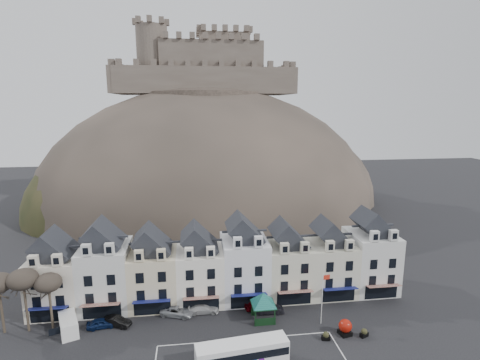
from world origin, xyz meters
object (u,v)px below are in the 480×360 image
object	(u,v)px
bus_shelter	(263,299)
car_black	(116,321)
bus	(242,353)
car_silver	(177,311)
car_white	(203,309)
car_maroon	(258,305)
red_buoy	(345,327)
car_navy	(102,323)
flagpole	(323,295)
car_charcoal	(269,309)
white_van	(68,325)

from	to	relation	value
bus_shelter	car_black	world-z (taller)	bus_shelter
bus	car_silver	size ratio (longest dim) A/B	2.33
bus_shelter	car_white	distance (m)	8.97
bus_shelter	car_maroon	size ratio (longest dim) A/B	1.64
car_black	red_buoy	bearing A→B (deg)	-79.46
car_silver	car_maroon	distance (m)	11.58
car_black	car_white	xyz separation A→B (m)	(11.72, 1.74, -0.02)
bus_shelter	car_maroon	world-z (taller)	bus_shelter
car_white	car_navy	bearing A→B (deg)	100.21
bus_shelter	red_buoy	distance (m)	11.08
car_navy	car_silver	size ratio (longest dim) A/B	0.82
car_silver	car_navy	bearing A→B (deg)	117.35
flagpole	bus	bearing A→B (deg)	-149.99
car_maroon	car_charcoal	xyz separation A→B (m)	(1.41, -1.30, 0.01)
car_black	car_white	distance (m)	11.85
red_buoy	car_maroon	xyz separation A→B (m)	(-10.04, 7.53, -0.41)
car_charcoal	car_white	bearing A→B (deg)	85.07
car_maroon	bus	bearing A→B (deg)	150.40
car_silver	car_white	size ratio (longest dim) A/B	1.06
bus	red_buoy	xyz separation A→B (m)	(13.96, 4.03, -0.57)
bus_shelter	white_van	bearing A→B (deg)	178.23
flagpole	car_white	world-z (taller)	flagpole
car_maroon	car_charcoal	size ratio (longest dim) A/B	0.95
car_navy	car_white	distance (m)	13.71
car_black	flagpole	bearing A→B (deg)	-74.63
car_black	car_charcoal	size ratio (longest dim) A/B	0.97
car_silver	car_maroon	size ratio (longest dim) A/B	1.18
car_navy	red_buoy	bearing A→B (deg)	-109.29
red_buoy	flagpole	xyz separation A→B (m)	(-2.14, 2.80, 3.07)
white_van	car_black	size ratio (longest dim) A/B	1.27
bus_shelter	car_silver	world-z (taller)	bus_shelter
red_buoy	car_silver	bearing A→B (deg)	161.10
car_navy	car_black	world-z (taller)	car_black
bus	car_black	world-z (taller)	bus
car_silver	car_maroon	xyz separation A→B (m)	(11.58, 0.13, 0.01)
bus	car_navy	distance (m)	20.11
bus	car_black	distance (m)	18.57
flagpole	car_black	size ratio (longest dim) A/B	1.82
red_buoy	bus_shelter	bearing A→B (deg)	154.68
bus	car_silver	world-z (taller)	bus
car_black	car_silver	size ratio (longest dim) A/B	0.86
bus	car_black	bearing A→B (deg)	141.21
bus_shelter	car_maroon	bearing A→B (deg)	93.56
white_van	car_charcoal	world-z (taller)	white_van
white_van	flagpole	bearing A→B (deg)	-26.19
bus	car_navy	world-z (taller)	bus
flagpole	car_charcoal	xyz separation A→B (m)	(-6.49, 3.43, -3.47)
white_van	car_maroon	size ratio (longest dim) A/B	1.30
bus	car_white	xyz separation A→B (m)	(-3.96, 11.65, -1.01)
white_van	car_silver	size ratio (longest dim) A/B	1.10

